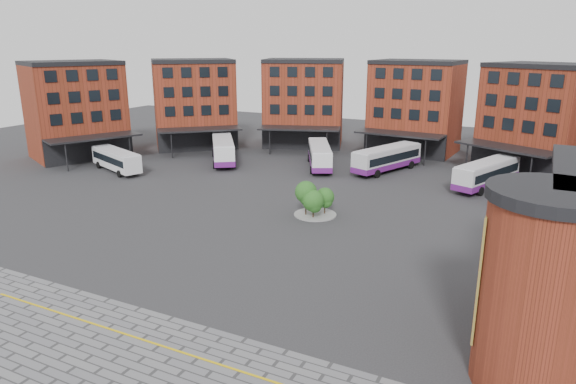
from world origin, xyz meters
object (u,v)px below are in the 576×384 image
at_px(tree_island, 314,199).
at_px(bus_a, 116,159).
at_px(bus_b, 223,149).
at_px(bus_d, 387,158).
at_px(bus_e, 487,173).
at_px(bus_c, 320,155).
at_px(bus_f, 546,192).

height_order(tree_island, bus_a, tree_island).
bearing_deg(bus_a, bus_b, -19.62).
bearing_deg(bus_d, bus_b, -146.59).
bearing_deg(bus_e, bus_a, -142.21).
relative_size(tree_island, bus_d, 0.36).
bearing_deg(bus_c, bus_a, -175.48).
relative_size(bus_c, bus_d, 0.96).
distance_m(bus_a, bus_c, 28.37).
height_order(bus_e, bus_f, bus_e).
distance_m(bus_e, bus_f, 8.49).
bearing_deg(bus_f, tree_island, -111.17).
xyz_separation_m(bus_c, bus_e, (22.55, -0.69, -0.01)).
distance_m(bus_c, bus_e, 22.56).
xyz_separation_m(bus_c, bus_d, (9.26, 2.03, 0.04)).
relative_size(bus_e, bus_f, 1.17).
height_order(bus_b, bus_e, bus_b).
distance_m(bus_b, bus_f, 43.47).
distance_m(bus_c, bus_d, 9.48).
bearing_deg(bus_c, bus_e, -28.47).
relative_size(bus_b, bus_c, 1.01).
height_order(tree_island, bus_c, tree_island).
bearing_deg(bus_b, tree_island, -72.82).
bearing_deg(bus_b, bus_a, -166.66).
bearing_deg(bus_a, tree_island, -78.08).
bearing_deg(tree_island, bus_a, 170.42).
distance_m(bus_b, bus_c, 14.60).
xyz_separation_m(bus_a, bus_d, (33.51, 16.74, 0.07)).
height_order(tree_island, bus_d, tree_island).
distance_m(tree_island, bus_e, 24.32).
bearing_deg(bus_c, bus_b, 166.10).
xyz_separation_m(bus_b, bus_d, (23.50, 5.27, -0.08)).
relative_size(tree_island, bus_e, 0.37).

